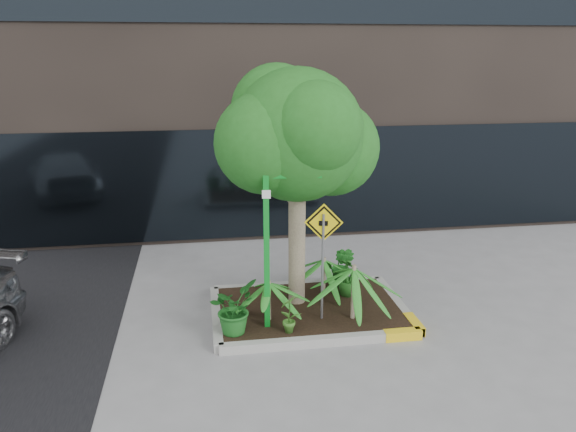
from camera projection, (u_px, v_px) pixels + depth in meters
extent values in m
plane|color=gray|center=(301.00, 323.00, 9.45)|extent=(80.00, 80.00, 0.00)
cube|color=#9E9E99|center=(298.00, 285.00, 10.78)|extent=(3.20, 0.15, 0.15)
cube|color=#9E9E99|center=(323.00, 341.00, 8.70)|extent=(3.20, 0.15, 0.15)
cube|color=#9E9E99|center=(216.00, 317.00, 9.50)|extent=(0.15, 2.20, 0.15)
cube|color=#9E9E99|center=(397.00, 304.00, 9.98)|extent=(0.15, 2.20, 0.15)
cube|color=yellow|center=(403.00, 335.00, 8.89)|extent=(0.60, 0.17, 0.15)
cube|color=black|center=(309.00, 308.00, 9.73)|extent=(3.05, 2.05, 0.06)
cylinder|color=tan|center=(297.00, 236.00, 9.59)|extent=(0.29, 0.29, 2.73)
cylinder|color=tan|center=(303.00, 179.00, 9.33)|extent=(0.52, 0.15, 0.89)
sphere|color=#1E5F1B|center=(297.00, 135.00, 9.11)|extent=(2.18, 2.18, 2.18)
sphere|color=#1E5F1B|center=(331.00, 148.00, 9.54)|extent=(1.64, 1.64, 1.64)
sphere|color=#1E5F1B|center=(265.00, 143.00, 8.88)|extent=(1.64, 1.64, 1.64)
sphere|color=#1E5F1B|center=(315.00, 128.00, 8.57)|extent=(1.46, 1.46, 1.46)
sphere|color=#1E5F1B|center=(277.00, 110.00, 9.40)|extent=(1.55, 1.55, 1.55)
cylinder|color=tan|center=(353.00, 292.00, 9.17)|extent=(0.07, 0.07, 0.94)
cylinder|color=tan|center=(269.00, 300.00, 9.16)|extent=(0.07, 0.07, 0.69)
cylinder|color=tan|center=(324.00, 276.00, 10.13)|extent=(0.07, 0.07, 0.71)
imported|color=#1B5F1E|center=(233.00, 308.00, 8.73)|extent=(0.99, 0.99, 0.82)
imported|color=#215E1C|center=(348.00, 277.00, 10.10)|extent=(0.54, 0.54, 0.70)
imported|color=#387022|center=(289.00, 313.00, 8.75)|extent=(0.48, 0.48, 0.65)
imported|color=#1D661F|center=(343.00, 266.00, 10.48)|extent=(0.61, 0.61, 0.79)
cube|color=#0D8F23|center=(267.00, 245.00, 8.64)|extent=(0.09, 0.09, 3.05)
cube|color=#0D8F23|center=(294.00, 172.00, 8.35)|extent=(0.85, 0.11, 0.20)
cube|color=#0D8F23|center=(265.00, 153.00, 8.66)|extent=(0.11, 0.85, 0.20)
cube|color=white|center=(294.00, 172.00, 8.33)|extent=(0.65, 0.07, 0.04)
cube|color=white|center=(264.00, 153.00, 8.66)|extent=(0.07, 0.65, 0.04)
cube|color=white|center=(266.00, 194.00, 8.37)|extent=(0.13, 0.02, 0.13)
cylinder|color=slate|center=(323.00, 268.00, 8.99)|extent=(0.07, 0.15, 1.82)
cube|color=yellow|center=(324.00, 222.00, 8.76)|extent=(0.60, 0.14, 0.61)
cube|color=black|center=(324.00, 223.00, 8.74)|extent=(0.53, 0.11, 0.54)
cube|color=yellow|center=(324.00, 223.00, 8.74)|extent=(0.45, 0.09, 0.46)
cube|color=black|center=(323.00, 223.00, 8.74)|extent=(0.14, 0.03, 0.08)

